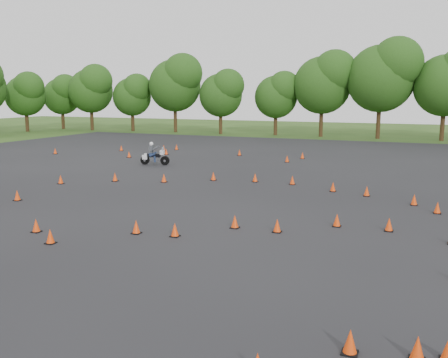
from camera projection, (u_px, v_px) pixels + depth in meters
ground at (181, 230)px, 17.65m from camera, size 140.00×140.00×0.00m
asphalt_pad at (240, 198)px, 23.11m from camera, size 62.00×62.00×0.00m
treeline at (382, 95)px, 47.77m from camera, size 86.80×32.32×11.02m
traffic_cones at (235, 195)px, 22.70m from camera, size 36.45×33.01×0.45m
rider_grey at (155, 153)px, 33.69m from camera, size 2.11×0.99×1.56m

